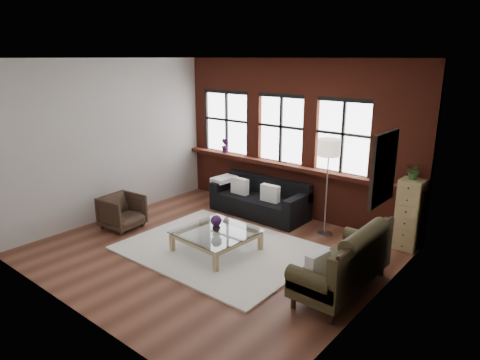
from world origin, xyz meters
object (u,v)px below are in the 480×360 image
Objects in this scene: coffee_table at (216,242)px; floor_lamp at (327,184)px; dark_sofa at (259,197)px; armchair at (122,212)px; vase at (216,227)px; drawer_chest at (409,214)px; vintage_settee at (342,259)px.

floor_lamp is at bearing 60.10° from coffee_table.
armchair is at bearing -125.39° from dark_sofa.
floor_lamp is at bearing 60.10° from vase.
drawer_chest reaches higher than dark_sofa.
floor_lamp reaches higher than vase.
armchair is (-1.61, -2.27, -0.05)m from dark_sofa.
vintage_settee is at bearing -54.67° from floor_lamp.
dark_sofa is at bearing 105.53° from vase.
vase reaches higher than coffee_table.
vase is (-0.00, -0.00, 0.27)m from coffee_table.
armchair is 0.61× the size of coffee_table.
coffee_table is 3.33m from drawer_chest.
floor_lamp is (1.06, 1.84, 0.80)m from coffee_table.
drawer_chest reaches higher than armchair.
armchair is at bearing -170.44° from vase.
vase is (0.53, -1.91, 0.08)m from dark_sofa.
vase is at bearing -85.69° from armchair.
floor_lamp is at bearing -2.69° from dark_sofa.
vintage_settee is 2.04m from drawer_chest.
vase is 3.31m from drawer_chest.
floor_lamp reaches higher than drawer_chest.
vase is at bearing -74.47° from dark_sofa.
drawer_chest is 0.63× the size of floor_lamp.
armchair reaches higher than coffee_table.
dark_sofa is at bearing -40.63° from armchair.
floor_lamp reaches higher than vintage_settee.
floor_lamp is at bearing -60.78° from armchair.
dark_sofa is at bearing 105.53° from coffee_table.
dark_sofa is 2.79m from armchair.
coffee_table is at bearing -137.73° from drawer_chest.
coffee_table is at bearing -74.47° from dark_sofa.
vintage_settee is 2.06m from floor_lamp.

